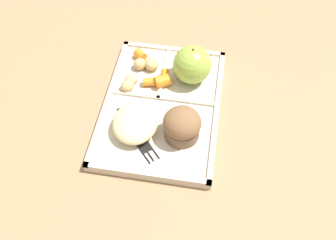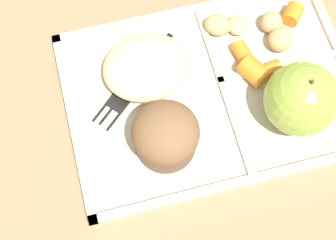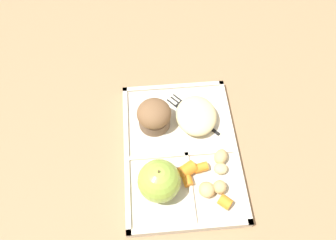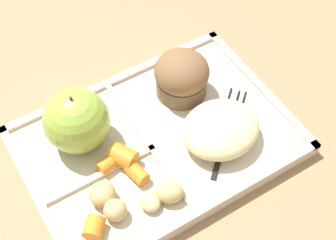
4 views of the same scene
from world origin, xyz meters
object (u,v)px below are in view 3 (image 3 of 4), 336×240
Objects in this scene: green_apple at (159,181)px; bran_muffin at (154,116)px; plastic_fork at (189,112)px; lunch_tray at (181,151)px.

green_apple is 0.16m from bran_muffin.
green_apple is 0.20m from plastic_fork.
bran_muffin reaches higher than plastic_fork.
lunch_tray is 0.11m from green_apple.
bran_muffin is at bearing 0.00° from green_apple.
plastic_fork is (0.18, -0.08, -0.04)m from green_apple.
green_apple is at bearing 148.58° from lunch_tray.
lunch_tray is 3.92× the size of green_apple.
plastic_fork is at bearing -24.29° from green_apple.
lunch_tray is at bearing -31.42° from green_apple.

